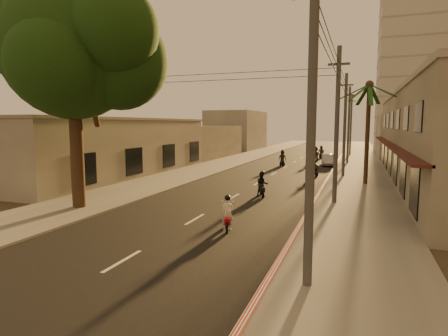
% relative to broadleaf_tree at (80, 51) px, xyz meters
% --- Properties ---
extents(ground, '(160.00, 160.00, 0.00)m').
position_rel_broadleaf_tree_xyz_m(ground, '(6.61, -2.14, -8.48)').
color(ground, '#383023').
rests_on(ground, ground).
extents(road, '(10.00, 140.00, 0.02)m').
position_rel_broadleaf_tree_xyz_m(road, '(6.61, 17.86, -8.47)').
color(road, black).
rests_on(road, ground).
extents(sidewalk_right, '(5.00, 140.00, 0.12)m').
position_rel_broadleaf_tree_xyz_m(sidewalk_right, '(14.11, 17.86, -8.42)').
color(sidewalk_right, slate).
rests_on(sidewalk_right, ground).
extents(sidewalk_left, '(5.00, 140.00, 0.12)m').
position_rel_broadleaf_tree_xyz_m(sidewalk_left, '(-0.89, 17.86, -8.42)').
color(sidewalk_left, slate).
rests_on(sidewalk_left, ground).
extents(curb_stripe, '(0.20, 60.00, 0.20)m').
position_rel_broadleaf_tree_xyz_m(curb_stripe, '(11.71, 12.86, -8.38)').
color(curb_stripe, red).
rests_on(curb_stripe, ground).
extents(left_building, '(8.20, 24.20, 5.20)m').
position_rel_broadleaf_tree_xyz_m(left_building, '(-7.37, 11.86, -5.88)').
color(left_building, '#A8A298').
rests_on(left_building, ground).
extents(distant_tower, '(12.10, 12.10, 28.00)m').
position_rel_broadleaf_tree_xyz_m(distant_tower, '(22.61, 53.86, 5.52)').
color(distant_tower, '#B7B5B2').
rests_on(distant_tower, ground).
extents(broadleaf_tree, '(9.60, 8.70, 12.10)m').
position_rel_broadleaf_tree_xyz_m(broadleaf_tree, '(0.00, 0.00, 0.00)').
color(broadleaf_tree, black).
rests_on(broadleaf_tree, ground).
extents(palm_tree, '(5.00, 5.00, 8.20)m').
position_rel_broadleaf_tree_xyz_m(palm_tree, '(14.61, 13.86, -1.33)').
color(palm_tree, black).
rests_on(palm_tree, ground).
extents(utility_poles, '(1.20, 48.26, 9.00)m').
position_rel_broadleaf_tree_xyz_m(utility_poles, '(12.81, 17.86, -1.94)').
color(utility_poles, '#38383A').
rests_on(utility_poles, ground).
extents(filler_right, '(8.00, 14.00, 6.00)m').
position_rel_broadleaf_tree_xyz_m(filler_right, '(20.61, 42.86, -5.48)').
color(filler_right, '#A8A298').
rests_on(filler_right, ground).
extents(filler_left_near, '(8.00, 14.00, 4.40)m').
position_rel_broadleaf_tree_xyz_m(filler_left_near, '(-7.39, 31.86, -6.28)').
color(filler_left_near, '#A8A298').
rests_on(filler_left_near, ground).
extents(filler_left_far, '(8.00, 14.00, 7.00)m').
position_rel_broadleaf_tree_xyz_m(filler_left_far, '(-7.39, 49.86, -4.98)').
color(filler_left_far, '#A8A298').
rests_on(filler_left_far, ground).
extents(scooter_red, '(0.83, 1.57, 1.59)m').
position_rel_broadleaf_tree_xyz_m(scooter_red, '(8.72, -1.33, -7.77)').
color(scooter_red, black).
rests_on(scooter_red, ground).
extents(scooter_mid_a, '(1.18, 1.64, 1.69)m').
position_rel_broadleaf_tree_xyz_m(scooter_mid_a, '(8.29, 6.61, -7.70)').
color(scooter_mid_a, black).
rests_on(scooter_mid_a, ground).
extents(scooter_mid_b, '(1.09, 1.60, 1.61)m').
position_rel_broadleaf_tree_xyz_m(scooter_mid_b, '(10.46, 16.43, -7.74)').
color(scooter_mid_b, black).
rests_on(scooter_mid_b, ground).
extents(scooter_far_a, '(1.15, 1.84, 1.85)m').
position_rel_broadleaf_tree_xyz_m(scooter_far_a, '(6.11, 24.51, -7.63)').
color(scooter_far_a, black).
rests_on(scooter_far_a, ground).
extents(scooter_far_b, '(1.34, 1.96, 1.93)m').
position_rel_broadleaf_tree_xyz_m(scooter_far_b, '(9.08, 30.43, -7.59)').
color(scooter_far_b, black).
rests_on(scooter_far_b, ground).
extents(parked_car, '(2.28, 4.22, 1.28)m').
position_rel_broadleaf_tree_xyz_m(parked_car, '(10.84, 26.93, -7.83)').
color(parked_car, '#9FA1A7').
rests_on(parked_car, ground).
extents(scooter_far_c, '(0.91, 1.81, 1.78)m').
position_rel_broadleaf_tree_xyz_m(scooter_far_c, '(9.23, 35.99, -7.68)').
color(scooter_far_c, black).
rests_on(scooter_far_c, ground).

